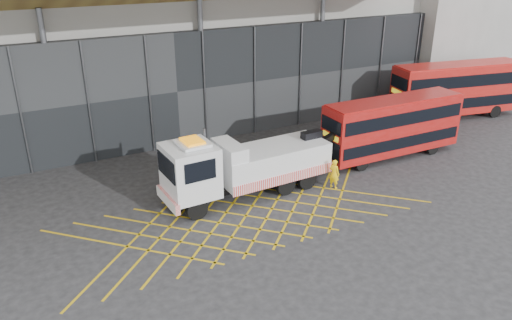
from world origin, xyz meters
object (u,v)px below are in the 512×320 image
bus_second (457,88)px  bus_towed (393,125)px  worker (334,174)px  recovery_truck (243,165)px

bus_second → bus_towed: bearing=-148.0°
bus_towed → worker: (-6.24, -2.16, -1.36)m
bus_second → worker: (-16.85, -6.28, -1.61)m
recovery_truck → bus_towed: recovery_truck is taller
recovery_truck → bus_second: bus_second is taller
bus_towed → bus_second: bearing=22.2°
bus_second → worker: size_ratio=6.28×
bus_towed → worker: size_ratio=5.57×
recovery_truck → bus_towed: size_ratio=1.16×
recovery_truck → worker: size_ratio=6.48×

